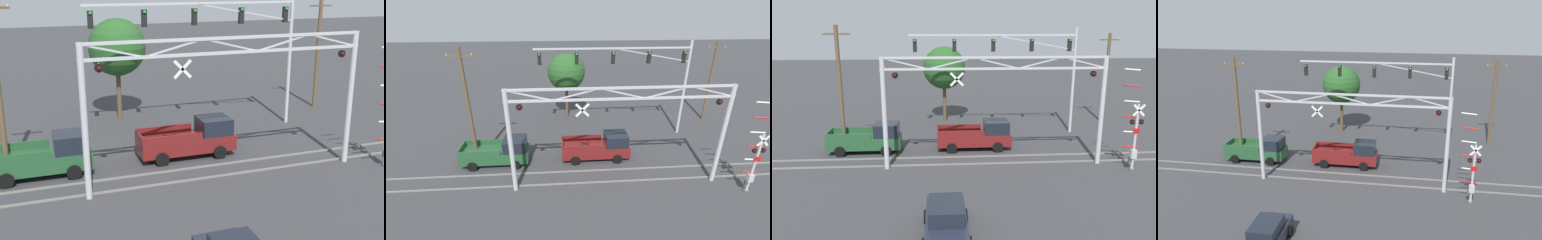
# 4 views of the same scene
# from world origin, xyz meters

# --- Properties ---
(rail_track_near) EXTENTS (80.00, 0.08, 0.10)m
(rail_track_near) POSITION_xyz_m (0.00, 16.64, 0.05)
(rail_track_near) COLOR gray
(rail_track_near) RESTS_ON ground_plane
(rail_track_far) EXTENTS (80.00, 0.08, 0.10)m
(rail_track_far) POSITION_xyz_m (0.00, 18.08, 0.05)
(rail_track_far) COLOR gray
(rail_track_far) RESTS_ON ground_plane
(crossing_gantry) EXTENTS (14.05, 0.31, 7.04)m
(crossing_gantry) POSITION_xyz_m (-0.01, 16.36, 4.60)
(crossing_gantry) COLOR #B7BABF
(crossing_gantry) RESTS_ON ground_plane
(crossing_signal_mast) EXTENTS (1.55, 0.35, 6.40)m
(crossing_signal_mast) POSITION_xyz_m (8.48, 15.04, 2.22)
(crossing_signal_mast) COLOR #B7BABF
(crossing_signal_mast) RESTS_ON ground_plane
(traffic_signal_span) EXTENTS (13.63, 0.39, 8.74)m
(traffic_signal_span) POSITION_xyz_m (3.80, 23.95, 6.32)
(traffic_signal_span) COLOR #B7BABF
(traffic_signal_span) RESTS_ON ground_plane
(pickup_truck_lead) EXTENTS (5.35, 2.16, 2.11)m
(pickup_truck_lead) POSITION_xyz_m (-0.66, 19.97, 0.98)
(pickup_truck_lead) COLOR maroon
(pickup_truck_lead) RESTS_ON ground_plane
(pickup_truck_following) EXTENTS (5.11, 2.16, 2.11)m
(pickup_truck_following) POSITION_xyz_m (-8.51, 19.74, 0.98)
(pickup_truck_following) COLOR #23512D
(pickup_truck_following) RESTS_ON ground_plane
(sedan_waiting) EXTENTS (1.99, 3.94, 1.63)m
(sedan_waiting) POSITION_xyz_m (-3.31, 8.07, 0.82)
(sedan_waiting) COLOR #1E2333
(sedan_waiting) RESTS_ON ground_plane
(utility_pole_left) EXTENTS (1.80, 0.28, 8.90)m
(utility_pole_left) POSITION_xyz_m (-10.37, 20.07, 4.60)
(utility_pole_left) COLOR brown
(utility_pole_left) RESTS_ON ground_plane
(utility_pole_right) EXTENTS (1.80, 0.28, 8.25)m
(utility_pole_right) POSITION_xyz_m (11.87, 26.91, 4.27)
(utility_pole_right) COLOR brown
(utility_pole_right) RESTS_ON ground_plane
(background_tree_beyond_span) EXTENTS (3.94, 3.94, 7.03)m
(background_tree_beyond_span) POSITION_xyz_m (-2.96, 28.84, 5.04)
(background_tree_beyond_span) COLOR brown
(background_tree_beyond_span) RESTS_ON ground_plane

